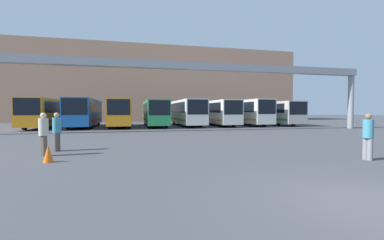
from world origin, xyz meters
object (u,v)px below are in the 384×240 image
bus_slot_1 (85,111)px  pedestrian_mid_right (368,135)px  bus_slot_4 (186,111)px  pedestrian_near_center (57,131)px  bus_slot_6 (245,111)px  bus_slot_5 (217,111)px  bus_slot_3 (155,112)px  bus_slot_0 (46,111)px  bus_slot_2 (121,111)px  traffic_cone (48,153)px  pedestrian_near_right (44,133)px  bus_slot_7 (272,112)px

bus_slot_1 → pedestrian_mid_right: bearing=-59.2°
bus_slot_4 → pedestrian_near_center: 22.00m
bus_slot_6 → pedestrian_mid_right: bearing=-104.2°
bus_slot_1 → bus_slot_5: bearing=0.5°
bus_slot_6 → pedestrian_near_center: size_ratio=6.28×
bus_slot_5 → bus_slot_6: bearing=0.3°
bus_slot_3 → bus_slot_1: bearing=-178.4°
bus_slot_5 → pedestrian_near_center: bearing=-127.2°
bus_slot_1 → bus_slot_5: size_ratio=0.98×
bus_slot_0 → bus_slot_6: bus_slot_6 is taller
bus_slot_2 → traffic_cone: bus_slot_2 is taller
pedestrian_mid_right → bus_slot_1: bearing=-161.6°
bus_slot_2 → bus_slot_5: 12.38m
bus_slot_4 → pedestrian_near_right: bus_slot_4 is taller
pedestrian_near_center → bus_slot_5: bearing=154.6°
bus_slot_2 → bus_slot_7: bus_slot_2 is taller
bus_slot_1 → pedestrian_near_right: 20.46m
pedestrian_mid_right → pedestrian_near_center: (-12.52, 5.21, 0.01)m
bus_slot_3 → pedestrian_near_right: (-6.49, -20.59, -0.83)m
traffic_cone → bus_slot_5: bearing=57.3°
bus_slot_1 → bus_slot_5: 16.48m
bus_slot_5 → traffic_cone: (-14.12, -22.02, -1.52)m
pedestrian_near_center → bus_slot_4: bearing=163.5°
bus_slot_7 → pedestrian_near_right: bearing=-137.9°
bus_slot_4 → pedestrian_mid_right: (2.08, -24.56, -0.91)m
bus_slot_1 → bus_slot_4: size_ratio=0.95×
pedestrian_near_right → bus_slot_2: bearing=137.2°
bus_slot_5 → pedestrian_mid_right: (-2.03, -24.37, -0.89)m
bus_slot_3 → traffic_cone: bearing=-104.9°
bus_slot_7 → pedestrian_near_center: bearing=-139.6°
bus_slot_2 → pedestrian_near_center: size_ratio=5.47×
bus_slot_4 → bus_slot_6: bearing=-1.1°
bus_slot_1 → bus_slot_6: size_ratio=0.97×
bus_slot_2 → pedestrian_near_right: 19.94m
bus_slot_1 → bus_slot_2: bus_slot_1 is taller
pedestrian_mid_right → pedestrian_near_right: bearing=-119.4°
bus_slot_2 → bus_slot_4: 8.29m
pedestrian_near_center → traffic_cone: 2.96m
bus_slot_2 → pedestrian_mid_right: (10.32, -23.65, -0.88)m
bus_slot_1 → bus_slot_5: (16.48, 0.13, -0.02)m
bus_slot_2 → bus_slot_6: bearing=2.6°
bus_slot_3 → pedestrian_near_center: 20.28m
traffic_cone → bus_slot_3: bearing=75.1°
bus_slot_4 → bus_slot_7: bearing=0.3°
bus_slot_4 → bus_slot_2: bearing=-173.7°
bus_slot_3 → bus_slot_4: 4.12m
pedestrian_near_center → bus_slot_7: bearing=142.3°
pedestrian_near_right → traffic_cone: size_ratio=2.74×
pedestrian_near_right → pedestrian_near_center: (0.17, 1.34, -0.00)m
bus_slot_5 → pedestrian_near_center: size_ratio=6.26×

